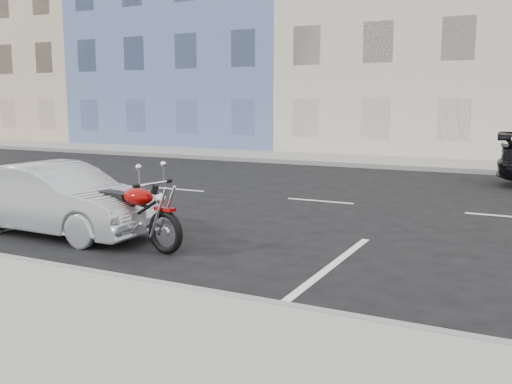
# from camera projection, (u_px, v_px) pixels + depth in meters

# --- Properties ---
(ground) EXTENTS (120.00, 120.00, 0.00)m
(ground) POSITION_uv_depth(u_px,v_px,m) (407.00, 208.00, 12.39)
(ground) COLOR black
(ground) RESTS_ON ground
(sidewalk_far) EXTENTS (80.00, 3.40, 0.15)m
(sidewalk_far) POSITION_uv_depth(u_px,v_px,m) (326.00, 159.00, 22.27)
(sidewalk_far) COLOR gray
(sidewalk_far) RESTS_ON ground
(curb_far) EXTENTS (80.00, 0.12, 0.16)m
(curb_far) POSITION_uv_depth(u_px,v_px,m) (310.00, 163.00, 20.77)
(curb_far) COLOR gray
(curb_far) RESTS_ON ground
(bldg_far_west) EXTENTS (12.00, 12.00, 12.00)m
(bldg_far_west) POSITION_uv_depth(u_px,v_px,m) (64.00, 44.00, 37.36)
(bldg_far_west) COLOR tan
(bldg_far_west) RESTS_ON ground
(bldg_blue) EXTENTS (12.00, 12.00, 13.00)m
(bldg_blue) POSITION_uv_depth(u_px,v_px,m) (222.00, 26.00, 31.96)
(bldg_blue) COLOR slate
(bldg_blue) RESTS_ON ground
(bldg_cream) EXTENTS (12.00, 12.00, 11.50)m
(bldg_cream) POSITION_uv_depth(u_px,v_px,m) (443.00, 27.00, 26.75)
(bldg_cream) COLOR beige
(bldg_cream) RESTS_ON ground
(motorcycle) EXTENTS (2.15, 0.76, 1.08)m
(motorcycle) POSITION_uv_depth(u_px,v_px,m) (166.00, 222.00, 8.58)
(motorcycle) COLOR black
(motorcycle) RESTS_ON ground
(sedan_silver) EXTENTS (3.77, 1.35, 1.24)m
(sedan_silver) POSITION_uv_depth(u_px,v_px,m) (58.00, 199.00, 9.89)
(sedan_silver) COLOR #A1A5A8
(sedan_silver) RESTS_ON ground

